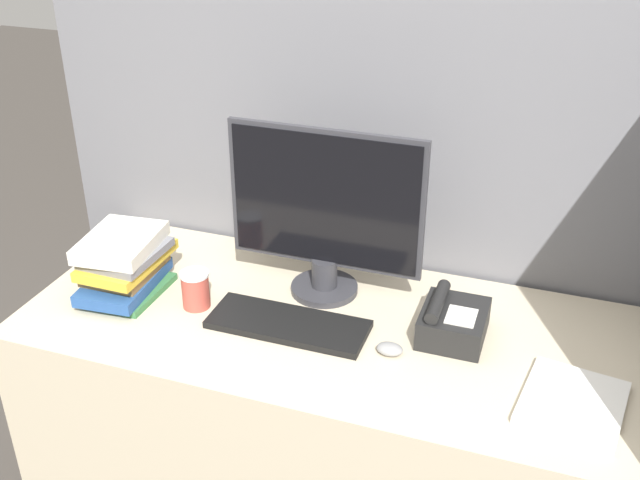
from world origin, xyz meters
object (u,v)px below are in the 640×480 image
(coffee_cup, at_px, (196,289))
(keyboard, at_px, (288,324))
(mouse, at_px, (390,349))
(desk_telephone, at_px, (452,322))
(monitor, at_px, (325,216))
(book_stack, at_px, (125,264))

(coffee_cup, bearing_deg, keyboard, -2.41)
(mouse, distance_m, desk_telephone, 0.19)
(coffee_cup, distance_m, desk_telephone, 0.73)
(monitor, relative_size, coffee_cup, 5.16)
(monitor, height_order, coffee_cup, monitor)
(monitor, height_order, mouse, monitor)
(coffee_cup, bearing_deg, monitor, 32.18)
(keyboard, bearing_deg, monitor, 81.36)
(desk_telephone, bearing_deg, coffee_cup, -172.35)
(coffee_cup, relative_size, desk_telephone, 0.56)
(desk_telephone, bearing_deg, book_stack, -174.73)
(mouse, bearing_deg, book_stack, 176.87)
(mouse, distance_m, book_stack, 0.82)
(coffee_cup, xyz_separation_m, desk_telephone, (0.72, 0.10, -0.01))
(monitor, height_order, desk_telephone, monitor)
(book_stack, height_order, desk_telephone, book_stack)
(keyboard, height_order, book_stack, book_stack)
(monitor, xyz_separation_m, keyboard, (-0.03, -0.21, -0.24))
(book_stack, relative_size, desk_telephone, 1.58)
(mouse, bearing_deg, monitor, 137.79)
(coffee_cup, bearing_deg, mouse, -3.53)
(monitor, relative_size, book_stack, 1.82)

